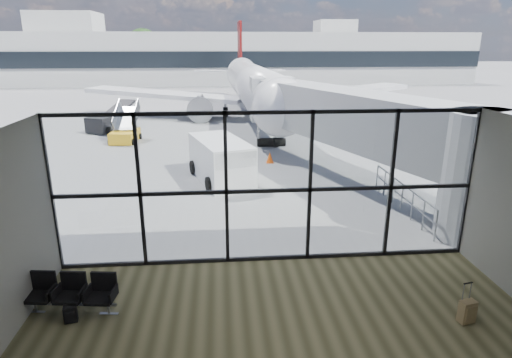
{
  "coord_description": "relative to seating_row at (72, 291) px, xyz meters",
  "views": [
    {
      "loc": [
        -1.34,
        -11.48,
        6.19
      ],
      "look_at": [
        -0.1,
        3.0,
        1.61
      ],
      "focal_mm": 30.0,
      "sensor_mm": 36.0,
      "label": 1
    }
  ],
  "objects": [
    {
      "name": "jet_bridge",
      "position": [
        9.89,
        9.22,
        2.22
      ],
      "size": [
        8.0,
        16.5,
        4.33
      ],
      "color": "gray",
      "rests_on": "ground"
    },
    {
      "name": "traffic_cone_c",
      "position": [
        4.3,
        19.15,
        -0.27
      ],
      "size": [
        0.39,
        0.39,
        0.56
      ],
      "color": "#F7570D",
      "rests_on": "ground"
    },
    {
      "name": "seating_row",
      "position": [
        0.0,
        0.0,
        0.0
      ],
      "size": [
        2.18,
        0.86,
        0.97
      ],
      "rotation": [
        0.0,
        0.0,
        -0.12
      ],
      "color": "gray",
      "rests_on": "ground"
    },
    {
      "name": "ground",
      "position": [
        4.99,
        42.15,
        -0.54
      ],
      "size": [
        220.0,
        220.0,
        0.0
      ],
      "primitive_type": "plane",
      "color": "slate",
      "rests_on": "ground"
    },
    {
      "name": "lounge_shell",
      "position": [
        4.99,
        -2.65,
        2.11
      ],
      "size": [
        12.02,
        8.01,
        4.51
      ],
      "color": "brown",
      "rests_on": "ground"
    },
    {
      "name": "tree_4",
      "position": [
        -16.01,
        74.15,
        4.72
      ],
      "size": [
        5.61,
        5.61,
        8.07
      ],
      "color": "#382619",
      "rests_on": "ground"
    },
    {
      "name": "tree_5",
      "position": [
        -10.01,
        74.15,
        5.34
      ],
      "size": [
        6.27,
        6.27,
        9.03
      ],
      "color": "#382619",
      "rests_on": "ground"
    },
    {
      "name": "service_van",
      "position": [
        3.68,
        10.12,
        0.47
      ],
      "size": [
        3.19,
        4.89,
        1.96
      ],
      "rotation": [
        0.0,
        0.0,
        0.3
      ],
      "color": "white",
      "rests_on": "ground"
    },
    {
      "name": "tree_2",
      "position": [
        -28.01,
        74.15,
        5.34
      ],
      "size": [
        6.27,
        6.27,
        9.03
      ],
      "color": "#382619",
      "rests_on": "ground"
    },
    {
      "name": "tree_3",
      "position": [
        -22.01,
        74.15,
        4.09
      ],
      "size": [
        4.95,
        4.95,
        7.12
      ],
      "color": "#382619",
      "rests_on": "ground"
    },
    {
      "name": "suitcase",
      "position": [
        9.25,
        -1.28,
        -0.24
      ],
      "size": [
        0.4,
        0.33,
        0.99
      ],
      "rotation": [
        0.0,
        0.0,
        0.23
      ],
      "color": "#957D53",
      "rests_on": "ground"
    },
    {
      "name": "traffic_cone_a",
      "position": [
        4.3,
        13.99,
        -0.27
      ],
      "size": [
        0.4,
        0.4,
        0.57
      ],
      "color": "orange",
      "rests_on": "ground"
    },
    {
      "name": "apron_railing",
      "position": [
        10.59,
        5.65,
        0.18
      ],
      "size": [
        0.06,
        5.46,
        1.11
      ],
      "color": "gray",
      "rests_on": "ground"
    },
    {
      "name": "traffic_cone_b",
      "position": [
        6.33,
        13.17,
        -0.26
      ],
      "size": [
        0.41,
        0.41,
        0.59
      ],
      "color": "#FF5A0D",
      "rests_on": "ground"
    },
    {
      "name": "tree_1",
      "position": [
        -34.01,
        74.15,
        4.72
      ],
      "size": [
        5.61,
        5.61,
        8.07
      ],
      "color": "#382619",
      "rests_on": "ground"
    },
    {
      "name": "far_terminal",
      "position": [
        4.4,
        64.12,
        3.67
      ],
      "size": [
        80.0,
        12.2,
        11.0
      ],
      "color": "#B9B8B3",
      "rests_on": "ground"
    },
    {
      "name": "backpack",
      "position": [
        0.08,
        -0.48,
        -0.33
      ],
      "size": [
        0.32,
        0.31,
        0.44
      ],
      "rotation": [
        0.0,
        0.0,
        0.2
      ],
      "color": "black",
      "rests_on": "ground"
    },
    {
      "name": "mobile_stairs",
      "position": [
        -2.62,
        19.22,
        -0.03
      ],
      "size": [
        1.82,
        3.13,
        2.12
      ],
      "rotation": [
        0.0,
        0.0,
        -0.09
      ],
      "color": "gold",
      "rests_on": "ground"
    },
    {
      "name": "glass_curtain_wall",
      "position": [
        4.99,
        2.15,
        1.71
      ],
      "size": [
        12.1,
        0.12,
        4.5
      ],
      "color": "white",
      "rests_on": "ground"
    },
    {
      "name": "airliner",
      "position": [
        6.74,
        29.99,
        2.16
      ],
      "size": [
        29.72,
        34.4,
        8.86
      ],
      "rotation": [
        0.0,
        0.0,
        0.03
      ],
      "color": "silver",
      "rests_on": "ground"
    },
    {
      "name": "belt_loader",
      "position": [
        -4.6,
        23.34,
        0.14
      ],
      "size": [
        3.12,
        4.63,
        2.03
      ],
      "rotation": [
        0.0,
        0.0,
        -0.42
      ],
      "color": "black",
      "rests_on": "ground"
    }
  ]
}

